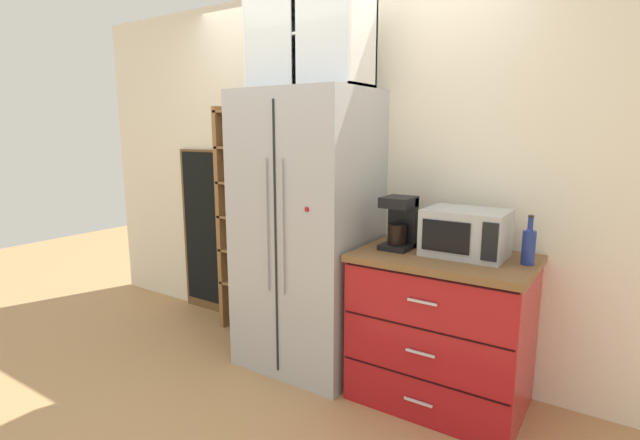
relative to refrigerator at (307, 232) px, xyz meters
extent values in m
plane|color=tan|center=(0.00, -0.02, -0.92)|extent=(10.63, 10.63, 0.00)
cube|color=silver|center=(0.00, 0.38, 0.36)|extent=(4.94, 0.10, 2.55)
cube|color=#ADAFB5|center=(0.00, 0.00, 0.00)|extent=(0.83, 0.67, 1.83)
cube|color=black|center=(0.00, -0.34, 0.00)|extent=(0.01, 0.01, 1.68)
cylinder|color=#ADAFB5|center=(-0.06, -0.35, 0.09)|extent=(0.02, 0.02, 0.82)
cylinder|color=#ADAFB5|center=(0.06, -0.35, 0.09)|extent=(0.02, 0.02, 0.82)
cube|color=#A8161C|center=(0.23, -0.34, 0.22)|extent=(0.02, 0.01, 0.02)
cube|color=brown|center=(-0.69, 0.35, -0.04)|extent=(0.51, 0.04, 1.76)
cube|color=olive|center=(-0.91, 0.20, -0.04)|extent=(0.04, 0.26, 1.76)
cube|color=olive|center=(-0.47, 0.20, -0.04)|extent=(0.04, 0.26, 1.76)
cube|color=olive|center=(-0.69, 0.20, -0.54)|extent=(0.45, 0.26, 0.02)
cylinder|color=silver|center=(-0.78, 0.21, -0.46)|extent=(0.06, 0.06, 0.13)
cylinder|color=white|center=(-0.78, 0.21, -0.48)|extent=(0.05, 0.05, 0.09)
cylinder|color=#B2B2B7|center=(-0.78, 0.21, -0.40)|extent=(0.06, 0.06, 0.01)
cylinder|color=silver|center=(-0.60, 0.18, -0.48)|extent=(0.08, 0.08, 0.09)
cylinder|color=#2D2D2D|center=(-0.60, 0.18, -0.50)|extent=(0.07, 0.07, 0.06)
cylinder|color=#B2B2B7|center=(-0.60, 0.18, -0.43)|extent=(0.08, 0.08, 0.01)
cube|color=olive|center=(-0.69, 0.20, -0.27)|extent=(0.45, 0.26, 0.02)
cylinder|color=silver|center=(-0.81, 0.20, -0.21)|extent=(0.08, 0.08, 0.10)
cylinder|color=#382316|center=(-0.81, 0.20, -0.22)|extent=(0.07, 0.07, 0.07)
cylinder|color=#B2B2B7|center=(-0.81, 0.20, -0.15)|extent=(0.08, 0.08, 0.01)
cylinder|color=silver|center=(-0.70, 0.21, -0.20)|extent=(0.06, 0.06, 0.12)
cylinder|color=#B77A38|center=(-0.70, 0.21, -0.22)|extent=(0.05, 0.05, 0.08)
cylinder|color=#B2B2B7|center=(-0.70, 0.21, -0.13)|extent=(0.06, 0.06, 0.01)
cylinder|color=silver|center=(-0.56, 0.19, -0.19)|extent=(0.07, 0.07, 0.13)
cylinder|color=#CCB78C|center=(-0.56, 0.19, -0.21)|extent=(0.06, 0.06, 0.09)
cylinder|color=#B2B2B7|center=(-0.56, 0.19, -0.12)|extent=(0.07, 0.07, 0.01)
cube|color=olive|center=(-0.69, 0.20, 0.00)|extent=(0.45, 0.26, 0.02)
cylinder|color=silver|center=(-0.81, 0.22, 0.07)|extent=(0.07, 0.07, 0.12)
cylinder|color=beige|center=(-0.81, 0.22, 0.05)|extent=(0.06, 0.06, 0.08)
cylinder|color=#B2B2B7|center=(-0.81, 0.22, 0.13)|extent=(0.07, 0.07, 0.01)
cylinder|color=silver|center=(-0.68, 0.20, 0.07)|extent=(0.08, 0.08, 0.12)
cylinder|color=white|center=(-0.68, 0.20, 0.05)|extent=(0.07, 0.07, 0.08)
cylinder|color=#B2B2B7|center=(-0.68, 0.20, 0.14)|extent=(0.08, 0.08, 0.01)
cylinder|color=silver|center=(-0.56, 0.21, 0.07)|extent=(0.08, 0.08, 0.13)
cylinder|color=#E0C67F|center=(-0.56, 0.21, 0.05)|extent=(0.07, 0.07, 0.09)
cylinder|color=#B2B2B7|center=(-0.56, 0.21, 0.14)|extent=(0.08, 0.08, 0.01)
cube|color=olive|center=(-0.69, 0.20, 0.27)|extent=(0.45, 0.26, 0.02)
cylinder|color=silver|center=(-0.79, 0.21, 0.32)|extent=(0.08, 0.08, 0.09)
cylinder|color=brown|center=(-0.79, 0.21, 0.31)|extent=(0.07, 0.07, 0.06)
cylinder|color=#B2B2B7|center=(-0.79, 0.21, 0.38)|extent=(0.07, 0.07, 0.01)
cube|color=olive|center=(-0.69, 0.20, 0.54)|extent=(0.45, 0.26, 0.02)
cube|color=olive|center=(-0.69, 0.20, 0.80)|extent=(0.45, 0.26, 0.02)
cube|color=#A8161C|center=(0.93, 0.03, -0.49)|extent=(0.94, 0.61, 0.85)
cube|color=brown|center=(0.93, 0.03, -0.05)|extent=(0.97, 0.64, 0.04)
cube|color=black|center=(0.93, -0.28, -0.64)|extent=(0.92, 0.00, 0.01)
cube|color=silver|center=(0.93, -0.29, -0.77)|extent=(0.16, 0.01, 0.01)
cube|color=black|center=(0.93, -0.28, -0.36)|extent=(0.92, 0.00, 0.01)
cube|color=silver|center=(0.93, -0.29, -0.49)|extent=(0.16, 0.01, 0.01)
cube|color=black|center=(0.93, -0.28, -0.08)|extent=(0.92, 0.00, 0.01)
cube|color=silver|center=(0.93, -0.29, -0.21)|extent=(0.16, 0.01, 0.01)
cube|color=#ADAFB5|center=(1.02, 0.08, 0.10)|extent=(0.44, 0.32, 0.26)
cube|color=black|center=(0.96, -0.09, 0.10)|extent=(0.26, 0.01, 0.17)
cube|color=black|center=(1.19, -0.09, 0.10)|extent=(0.08, 0.01, 0.20)
cube|color=black|center=(0.65, 0.01, -0.01)|extent=(0.17, 0.20, 0.03)
cube|color=black|center=(0.65, 0.08, 0.12)|extent=(0.17, 0.06, 0.30)
cube|color=black|center=(0.65, 0.01, 0.25)|extent=(0.17, 0.20, 0.06)
cylinder|color=black|center=(0.65, 0.00, 0.06)|extent=(0.11, 0.11, 0.12)
cylinder|color=#8CA37F|center=(0.93, 0.03, 0.02)|extent=(0.08, 0.08, 0.09)
torus|color=#8CA37F|center=(0.98, 0.03, 0.03)|extent=(0.05, 0.01, 0.05)
cylinder|color=navy|center=(1.35, 0.07, 0.06)|extent=(0.07, 0.07, 0.18)
cone|color=navy|center=(1.35, 0.07, 0.16)|extent=(0.07, 0.07, 0.04)
cylinder|color=navy|center=(1.35, 0.07, 0.19)|extent=(0.03, 0.03, 0.07)
cylinder|color=black|center=(1.35, 0.07, 0.23)|extent=(0.03, 0.03, 0.01)
cube|color=silver|center=(0.00, 0.17, 1.23)|extent=(0.80, 0.02, 0.63)
cube|color=silver|center=(0.00, 0.02, 0.93)|extent=(0.80, 0.32, 0.02)
cube|color=silver|center=(-0.39, 0.02, 1.23)|extent=(0.02, 0.32, 0.63)
cube|color=silver|center=(0.39, 0.02, 1.23)|extent=(0.02, 0.32, 0.63)
cube|color=silver|center=(0.00, 0.02, 1.23)|extent=(0.77, 0.30, 0.02)
cube|color=silver|center=(-0.20, -0.13, 1.23)|extent=(0.37, 0.01, 0.59)
cube|color=silver|center=(0.20, -0.13, 1.23)|extent=(0.37, 0.01, 0.59)
cylinder|color=silver|center=(-0.28, 0.02, 0.94)|extent=(0.05, 0.05, 0.00)
cylinder|color=silver|center=(-0.28, 0.02, 0.97)|extent=(0.01, 0.01, 0.07)
cone|color=silver|center=(-0.28, 0.02, 1.03)|extent=(0.06, 0.06, 0.05)
cylinder|color=silver|center=(0.28, 0.02, 0.94)|extent=(0.05, 0.05, 0.00)
cylinder|color=silver|center=(0.28, 0.02, 0.97)|extent=(0.01, 0.01, 0.07)
cone|color=silver|center=(0.28, 0.02, 1.03)|extent=(0.06, 0.06, 0.05)
cylinder|color=white|center=(-0.24, 0.02, 1.27)|extent=(0.06, 0.06, 0.07)
cylinder|color=white|center=(0.24, 0.02, 1.27)|extent=(0.06, 0.06, 0.07)
cube|color=brown|center=(-1.27, 0.31, -0.21)|extent=(0.60, 0.04, 1.42)
cube|color=black|center=(-1.27, 0.29, -0.18)|extent=(0.54, 0.01, 1.32)
camera|label=1|loc=(1.77, -2.52, 0.66)|focal=26.67mm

